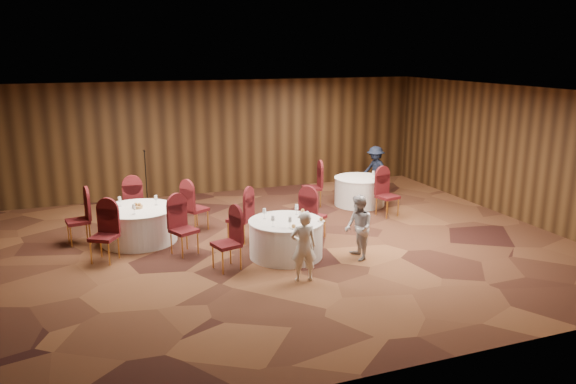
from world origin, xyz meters
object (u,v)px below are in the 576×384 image
object	(u,v)px
table_main	(286,238)
mic_stand	(147,194)
woman_a	(304,247)
table_right	(360,191)
woman_b	(359,228)
table_left	(139,225)
man_c	(375,170)

from	to	relation	value
table_main	mic_stand	bearing A→B (deg)	117.36
woman_a	table_right	bearing A→B (deg)	-118.74
table_right	woman_a	size ratio (longest dim) A/B	1.05
table_right	woman_a	world-z (taller)	woman_a
mic_stand	woman_b	xyz separation A→B (m)	(3.47, -4.89, 0.18)
table_right	woman_a	bearing A→B (deg)	-128.31
table_left	woman_a	xyz separation A→B (m)	(2.51, -3.22, 0.27)
table_left	woman_a	world-z (taller)	woman_a
mic_stand	man_c	bearing A→B (deg)	-3.47
woman_a	table_main	bearing A→B (deg)	-86.64
table_main	woman_a	bearing A→B (deg)	-96.22
woman_b	man_c	world-z (taller)	man_c
table_main	table_left	xyz separation A→B (m)	(-2.65, 1.95, -0.00)
table_main	woman_b	size ratio (longest dim) A/B	1.15
table_main	table_right	bearing A→B (deg)	42.66
table_right	table_left	bearing A→B (deg)	-170.51
table_main	table_left	bearing A→B (deg)	143.66
mic_stand	table_main	bearing A→B (deg)	-62.64
woman_a	man_c	xyz separation A→B (m)	(4.29, 5.13, 0.04)
woman_b	table_right	bearing A→B (deg)	158.04
table_main	woman_b	xyz separation A→B (m)	(1.27, -0.64, 0.27)
table_right	mic_stand	bearing A→B (deg)	166.18
woman_a	man_c	bearing A→B (deg)	-120.38
table_right	table_main	bearing A→B (deg)	-137.34
table_left	table_right	distance (m)	5.91
table_main	table_left	size ratio (longest dim) A/B	0.91
mic_stand	woman_b	world-z (taller)	mic_stand
table_right	woman_a	distance (m)	5.35
table_main	table_left	distance (m)	3.29
mic_stand	man_c	size ratio (longest dim) A/B	1.16
table_left	table_right	world-z (taller)	same
woman_b	man_c	size ratio (longest dim) A/B	0.94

